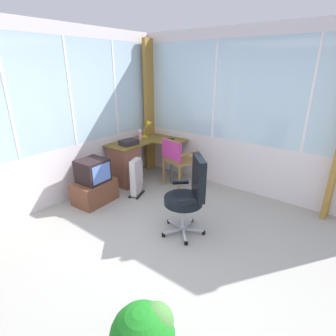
{
  "coord_description": "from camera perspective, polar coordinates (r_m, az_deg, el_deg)",
  "views": [
    {
      "loc": [
        -1.94,
        -1.49,
        2.08
      ],
      "look_at": [
        0.87,
        0.68,
        0.71
      ],
      "focal_mm": 28.38,
      "sensor_mm": 36.0,
      "label": 1
    }
  ],
  "objects": [
    {
      "name": "ground",
      "position": [
        3.23,
        0.12,
        -19.65
      ],
      "size": [
        5.51,
        5.49,
        0.06
      ],
      "primitive_type": "cube",
      "color": "#9C9A93"
    },
    {
      "name": "office_chair",
      "position": [
        3.38,
        4.73,
        -5.11
      ],
      "size": [
        0.6,
        0.61,
        1.04
      ],
      "color": "#B7B7BF",
      "rests_on": "ground"
    },
    {
      "name": "tv_on_stand",
      "position": [
        4.41,
        -15.56,
        -3.25
      ],
      "size": [
        0.67,
        0.48,
        0.72
      ],
      "color": "brown",
      "rests_on": "ground"
    },
    {
      "name": "north_window_panel",
      "position": [
        4.3,
        -24.94,
        9.16
      ],
      "size": [
        4.51,
        0.07,
        2.66
      ],
      "color": "silver",
      "rests_on": "ground"
    },
    {
      "name": "desk_lamp",
      "position": [
        5.32,
        -4.21,
        8.97
      ],
      "size": [
        0.23,
        0.2,
        0.34
      ],
      "color": "yellow",
      "rests_on": "desk"
    },
    {
      "name": "potted_plant",
      "position": [
        2.18,
        -5.1,
        -32.32
      ],
      "size": [
        0.46,
        0.46,
        0.57
      ],
      "color": "#955532",
      "rests_on": "ground"
    },
    {
      "name": "curtain_corner",
      "position": [
        5.54,
        -3.9,
        12.77
      ],
      "size": [
        0.31,
        0.1,
        2.56
      ],
      "primitive_type": "cube",
      "rotation": [
        0.0,
        0.0,
        0.09
      ],
      "color": "olive",
      "rests_on": "ground"
    },
    {
      "name": "spray_bottle",
      "position": [
        5.15,
        -6.03,
        7.24
      ],
      "size": [
        0.06,
        0.06,
        0.22
      ],
      "color": "pink",
      "rests_on": "desk"
    },
    {
      "name": "wooden_armchair",
      "position": [
        4.68,
        1.7,
        2.58
      ],
      "size": [
        0.58,
        0.57,
        0.9
      ],
      "color": "olive",
      "rests_on": "ground"
    },
    {
      "name": "east_window_panel",
      "position": [
        4.54,
        18.37,
        10.53
      ],
      "size": [
        0.07,
        4.49,
        2.66
      ],
      "color": "silver",
      "rests_on": "ground"
    },
    {
      "name": "paper_tray",
      "position": [
        4.83,
        -8.41,
        5.47
      ],
      "size": [
        0.32,
        0.26,
        0.09
      ],
      "primitive_type": "cube",
      "rotation": [
        0.0,
        0.0,
        -0.1
      ],
      "color": "#282228",
      "rests_on": "desk"
    },
    {
      "name": "space_heater",
      "position": [
        4.51,
        -6.75,
        -1.89
      ],
      "size": [
        0.37,
        0.27,
        0.64
      ],
      "color": "silver",
      "rests_on": "ground"
    },
    {
      "name": "desk",
      "position": [
        4.97,
        -8.7,
        1.24
      ],
      "size": [
        1.29,
        1.0,
        0.75
      ],
      "color": "brown",
      "rests_on": "ground"
    },
    {
      "name": "tv_remote",
      "position": [
        5.15,
        0.53,
        6.3
      ],
      "size": [
        0.11,
        0.15,
        0.02
      ],
      "primitive_type": "cube",
      "rotation": [
        0.0,
        0.0,
        0.49
      ],
      "color": "black",
      "rests_on": "desk"
    }
  ]
}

